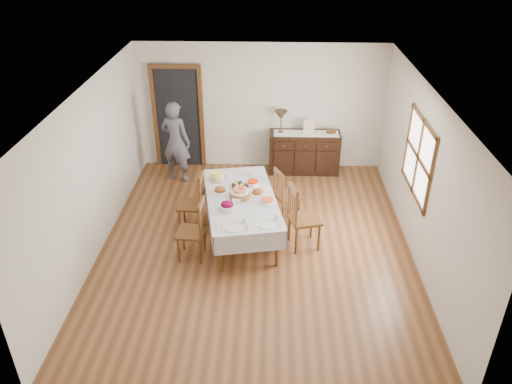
{
  "coord_description": "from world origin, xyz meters",
  "views": [
    {
      "loc": [
        0.24,
        -6.68,
        4.78
      ],
      "look_at": [
        0.0,
        0.1,
        0.95
      ],
      "focal_mm": 35.0,
      "sensor_mm": 36.0,
      "label": 1
    }
  ],
  "objects_px": {
    "chair_left_near": "(194,229)",
    "chair_right_near": "(301,216)",
    "dining_table": "(241,202)",
    "sideboard": "(304,152)",
    "chair_right_far": "(285,194)",
    "chair_left_far": "(194,202)",
    "person": "(176,139)",
    "table_lamp": "(281,116)"
  },
  "relations": [
    {
      "from": "sideboard",
      "to": "person",
      "type": "bearing_deg",
      "value": -170.16
    },
    {
      "from": "chair_right_far",
      "to": "person",
      "type": "distance_m",
      "value": 2.56
    },
    {
      "from": "sideboard",
      "to": "chair_right_near",
      "type": "bearing_deg",
      "value": -93.86
    },
    {
      "from": "chair_right_near",
      "to": "sideboard",
      "type": "distance_m",
      "value": 2.7
    },
    {
      "from": "dining_table",
      "to": "person",
      "type": "bearing_deg",
      "value": 114.7
    },
    {
      "from": "chair_right_near",
      "to": "person",
      "type": "distance_m",
      "value": 3.28
    },
    {
      "from": "dining_table",
      "to": "chair_right_far",
      "type": "height_order",
      "value": "chair_right_far"
    },
    {
      "from": "dining_table",
      "to": "person",
      "type": "distance_m",
      "value": 2.44
    },
    {
      "from": "chair_right_near",
      "to": "table_lamp",
      "type": "relative_size",
      "value": 2.45
    },
    {
      "from": "chair_left_near",
      "to": "person",
      "type": "relative_size",
      "value": 0.58
    },
    {
      "from": "dining_table",
      "to": "chair_left_far",
      "type": "relative_size",
      "value": 2.2
    },
    {
      "from": "dining_table",
      "to": "chair_right_near",
      "type": "relative_size",
      "value": 2.05
    },
    {
      "from": "chair_left_far",
      "to": "chair_right_far",
      "type": "bearing_deg",
      "value": 108.38
    },
    {
      "from": "dining_table",
      "to": "table_lamp",
      "type": "xyz_separation_m",
      "value": [
        0.66,
        2.44,
        0.57
      ]
    },
    {
      "from": "chair_left_far",
      "to": "person",
      "type": "relative_size",
      "value": 0.6
    },
    {
      "from": "chair_left_near",
      "to": "table_lamp",
      "type": "height_order",
      "value": "table_lamp"
    },
    {
      "from": "sideboard",
      "to": "person",
      "type": "relative_size",
      "value": 0.82
    },
    {
      "from": "dining_table",
      "to": "chair_right_far",
      "type": "distance_m",
      "value": 0.97
    },
    {
      "from": "dining_table",
      "to": "chair_right_near",
      "type": "distance_m",
      "value": 1.01
    },
    {
      "from": "chair_left_far",
      "to": "sideboard",
      "type": "distance_m",
      "value": 2.98
    },
    {
      "from": "chair_left_near",
      "to": "person",
      "type": "xyz_separation_m",
      "value": [
        -0.71,
        2.6,
        0.36
      ]
    },
    {
      "from": "sideboard",
      "to": "table_lamp",
      "type": "bearing_deg",
      "value": 177.59
    },
    {
      "from": "chair_left_near",
      "to": "chair_left_far",
      "type": "bearing_deg",
      "value": -168.56
    },
    {
      "from": "chair_right_far",
      "to": "sideboard",
      "type": "height_order",
      "value": "chair_right_far"
    },
    {
      "from": "dining_table",
      "to": "chair_left_near",
      "type": "height_order",
      "value": "chair_left_near"
    },
    {
      "from": "chair_left_near",
      "to": "chair_right_far",
      "type": "distance_m",
      "value": 1.88
    },
    {
      "from": "chair_left_near",
      "to": "chair_right_near",
      "type": "height_order",
      "value": "chair_right_near"
    },
    {
      "from": "sideboard",
      "to": "table_lamp",
      "type": "height_order",
      "value": "table_lamp"
    },
    {
      "from": "chair_right_near",
      "to": "sideboard",
      "type": "bearing_deg",
      "value": -18.92
    },
    {
      "from": "chair_right_near",
      "to": "chair_left_near",
      "type": "bearing_deg",
      "value": 86.98
    },
    {
      "from": "dining_table",
      "to": "chair_left_near",
      "type": "xyz_separation_m",
      "value": [
        -0.69,
        -0.62,
        -0.13
      ]
    },
    {
      "from": "dining_table",
      "to": "sideboard",
      "type": "distance_m",
      "value": 2.69
    },
    {
      "from": "chair_left_far",
      "to": "person",
      "type": "bearing_deg",
      "value": -158.89
    },
    {
      "from": "dining_table",
      "to": "sideboard",
      "type": "xyz_separation_m",
      "value": [
        1.15,
        2.42,
        -0.22
      ]
    },
    {
      "from": "chair_left_near",
      "to": "sideboard",
      "type": "distance_m",
      "value": 3.56
    },
    {
      "from": "chair_left_far",
      "to": "table_lamp",
      "type": "xyz_separation_m",
      "value": [
        1.46,
        2.26,
        0.69
      ]
    },
    {
      "from": "chair_left_near",
      "to": "chair_left_far",
      "type": "xyz_separation_m",
      "value": [
        -0.11,
        0.8,
        0.02
      ]
    },
    {
      "from": "chair_left_far",
      "to": "table_lamp",
      "type": "relative_size",
      "value": 2.29
    },
    {
      "from": "chair_left_far",
      "to": "table_lamp",
      "type": "bearing_deg",
      "value": 149.85
    },
    {
      "from": "person",
      "to": "table_lamp",
      "type": "height_order",
      "value": "person"
    },
    {
      "from": "chair_left_far",
      "to": "person",
      "type": "distance_m",
      "value": 1.93
    },
    {
      "from": "chair_left_far",
      "to": "chair_right_far",
      "type": "xyz_separation_m",
      "value": [
        1.53,
        0.43,
        -0.06
      ]
    }
  ]
}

